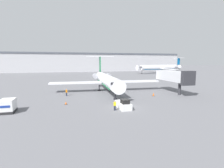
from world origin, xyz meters
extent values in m
plane|color=slate|center=(0.00, 0.00, 0.00)|extent=(600.00, 600.00, 0.00)
cube|color=#B2B2B7|center=(0.00, 120.00, 7.07)|extent=(180.00, 16.00, 14.14)
cube|color=#4C515B|center=(0.00, 120.00, 14.74)|extent=(180.00, 16.80, 1.20)
cylinder|color=white|center=(0.86, 17.94, 3.24)|extent=(4.43, 23.25, 3.02)
cone|color=white|center=(0.07, 5.21, 3.24)|extent=(3.16, 2.60, 3.02)
cube|color=black|center=(0.13, 6.17, 3.77)|extent=(2.60, 0.86, 0.44)
cone|color=white|center=(1.67, 31.13, 3.24)|extent=(2.92, 3.48, 2.72)
cube|color=#19723F|center=(0.86, 17.94, 2.26)|extent=(3.99, 20.93, 0.20)
cube|color=white|center=(9.41, 18.57, 2.56)|extent=(14.13, 3.80, 0.36)
cube|color=white|center=(-7.55, 19.62, 2.56)|extent=(14.13, 3.80, 0.36)
cylinder|color=#ADADB7|center=(3.67, 27.50, 3.62)|extent=(1.74, 3.06, 1.56)
cylinder|color=#ADADB7|center=(-0.75, 27.77, 3.62)|extent=(1.74, 3.06, 1.56)
cube|color=#19723F|center=(1.71, 31.80, 7.40)|extent=(0.37, 2.21, 5.30)
cube|color=white|center=(1.71, 31.80, 10.05)|extent=(9.63, 2.38, 0.20)
cylinder|color=black|center=(0.21, 7.41, 0.87)|extent=(0.24, 0.24, 1.73)
cylinder|color=black|center=(0.21, 7.41, 0.20)|extent=(0.80, 0.80, 0.40)
cylinder|color=black|center=(-0.99, 19.82, 0.87)|extent=(0.24, 0.24, 1.73)
cylinder|color=black|center=(-0.99, 19.82, 0.20)|extent=(0.80, 0.80, 0.40)
cylinder|color=black|center=(2.93, 19.58, 0.87)|extent=(0.24, 0.24, 1.73)
cylinder|color=black|center=(2.93, 19.58, 0.20)|extent=(0.80, 0.80, 0.40)
cube|color=silver|center=(-0.42, 0.26, 0.56)|extent=(1.82, 4.37, 1.13)
cube|color=black|center=(-0.42, -0.70, 1.48)|extent=(1.27, 1.57, 0.70)
cube|color=black|center=(-0.42, 2.36, 0.39)|extent=(1.64, 0.30, 0.68)
cube|color=#232326|center=(-19.64, 2.77, 0.23)|extent=(2.10, 2.94, 0.45)
cube|color=silver|center=(-19.64, 2.77, 1.34)|extent=(2.10, 2.94, 1.78)
cube|color=navy|center=(-19.64, 1.28, 1.34)|extent=(1.47, 0.04, 0.36)
cube|color=#232838|center=(-2.25, -0.65, 0.41)|extent=(0.32, 0.20, 0.82)
cube|color=yellow|center=(-2.25, -0.65, 1.14)|extent=(0.40, 0.24, 0.65)
sphere|color=tan|center=(-2.25, -0.65, 1.59)|extent=(0.24, 0.24, 0.24)
cube|color=#232838|center=(-10.14, 14.64, 0.42)|extent=(0.32, 0.20, 0.84)
cube|color=orange|center=(-10.14, 14.64, 1.18)|extent=(0.40, 0.24, 0.67)
sphere|color=tan|center=(-10.14, 14.64, 1.63)|extent=(0.25, 0.25, 0.25)
cube|color=black|center=(-10.37, 5.91, 0.02)|extent=(0.53, 0.53, 0.04)
cone|color=orange|center=(-10.37, 5.91, 0.32)|extent=(0.38, 0.38, 0.55)
cube|color=black|center=(10.37, 8.99, 0.02)|extent=(0.57, 0.57, 0.04)
cone|color=orange|center=(10.37, 8.99, 0.40)|extent=(0.41, 0.41, 0.73)
cylinder|color=white|center=(53.96, 81.43, 4.09)|extent=(30.69, 8.43, 3.65)
cone|color=white|center=(37.46, 78.79, 4.09)|extent=(3.46, 4.07, 3.65)
cube|color=black|center=(38.61, 78.97, 4.73)|extent=(1.18, 3.18, 0.44)
cone|color=white|center=(71.00, 84.16, 4.09)|extent=(4.49, 3.88, 3.29)
cube|color=#0C5999|center=(53.96, 81.43, 2.90)|extent=(27.62, 7.58, 0.20)
cube|color=white|center=(56.82, 73.19, 3.27)|extent=(5.30, 13.87, 0.36)
cube|color=white|center=(54.10, 90.16, 3.27)|extent=(5.30, 13.87, 0.36)
cylinder|color=#ADADB7|center=(67.04, 80.76, 4.55)|extent=(3.28, 2.45, 2.00)
cylinder|color=#ADADB7|center=(66.17, 86.15, 4.55)|extent=(3.28, 2.45, 2.00)
cube|color=#0C5999|center=(71.79, 84.29, 8.42)|extent=(2.21, 0.58, 5.00)
cube|color=white|center=(71.79, 84.29, 10.92)|extent=(3.20, 9.17, 0.20)
cylinder|color=black|center=(39.89, 79.18, 1.13)|extent=(0.24, 0.24, 2.26)
cylinder|color=black|center=(39.89, 79.18, 0.20)|extent=(0.80, 0.80, 0.40)
cylinder|color=black|center=(55.68, 84.11, 1.13)|extent=(0.24, 0.24, 2.26)
cylinder|color=black|center=(55.68, 84.11, 0.20)|extent=(0.80, 0.80, 0.40)
cylinder|color=black|center=(56.43, 79.42, 1.13)|extent=(0.24, 0.24, 2.26)
cylinder|color=black|center=(56.43, 79.42, 0.20)|extent=(0.80, 0.80, 0.40)
cylinder|color=#2D2D33|center=(17.40, 8.60, 1.60)|extent=(0.70, 0.70, 3.20)
cube|color=silver|center=(17.40, 12.18, 4.50)|extent=(2.60, 11.91, 2.60)
cube|color=#2D2D33|center=(17.40, 5.62, 4.50)|extent=(3.20, 1.20, 3.38)
camera|label=1|loc=(-10.43, -28.80, 8.40)|focal=28.00mm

